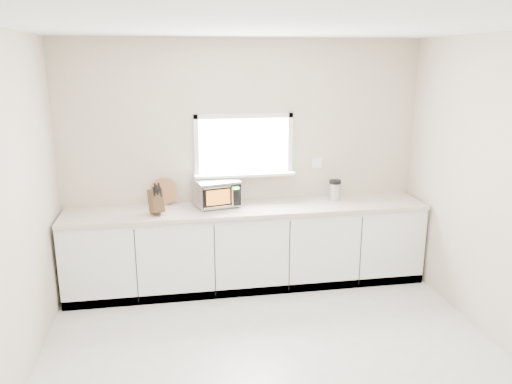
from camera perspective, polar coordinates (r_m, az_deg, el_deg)
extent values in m
plane|color=beige|center=(4.31, 2.90, -20.10)|extent=(4.00, 4.00, 0.00)
cube|color=beige|center=(5.61, -1.42, 3.38)|extent=(4.00, 0.02, 2.70)
cube|color=white|center=(5.56, -1.41, 5.37)|extent=(1.00, 0.02, 0.60)
cube|color=white|center=(5.56, -1.29, 2.01)|extent=(1.12, 0.16, 0.03)
cube|color=white|center=(5.50, -1.41, 8.69)|extent=(1.10, 0.04, 0.05)
cube|color=white|center=(5.61, -1.36, 2.07)|extent=(1.10, 0.04, 0.05)
cube|color=white|center=(5.49, -6.83, 5.16)|extent=(0.05, 0.04, 0.70)
cube|color=white|center=(5.64, 3.92, 5.49)|extent=(0.05, 0.04, 0.70)
cube|color=white|center=(5.79, 6.96, 3.34)|extent=(0.12, 0.01, 0.12)
cube|color=white|center=(5.58, -0.90, -6.42)|extent=(3.92, 0.60, 0.88)
cube|color=beige|center=(5.42, -0.90, -1.93)|extent=(3.92, 0.64, 0.04)
cylinder|color=black|center=(5.30, -5.93, -2.11)|extent=(0.02, 0.02, 0.01)
cylinder|color=black|center=(5.54, -6.76, -1.36)|extent=(0.02, 0.02, 0.01)
cylinder|color=black|center=(5.42, -2.15, -1.66)|extent=(0.02, 0.02, 0.01)
cylinder|color=black|center=(5.66, -3.13, -0.95)|extent=(0.02, 0.02, 0.01)
cube|color=#B5B8BD|center=(5.44, -4.51, -0.09)|extent=(0.51, 0.43, 0.27)
cube|color=black|center=(5.28, -3.89, -0.55)|extent=(0.42, 0.11, 0.24)
cube|color=orange|center=(5.26, -4.33, -0.61)|extent=(0.26, 0.07, 0.16)
cylinder|color=silver|center=(5.29, -2.71, -0.49)|extent=(0.02, 0.02, 0.21)
cube|color=black|center=(5.32, -2.34, -0.38)|extent=(0.11, 0.03, 0.23)
cube|color=#19FF33|center=(5.30, -2.33, 0.44)|extent=(0.07, 0.02, 0.02)
cube|color=silver|center=(5.40, -4.54, 1.31)|extent=(0.51, 0.43, 0.01)
cube|color=#4B321A|center=(5.24, -11.37, -0.98)|extent=(0.18, 0.26, 0.28)
cube|color=black|center=(5.15, -11.60, 0.05)|extent=(0.03, 0.05, 0.10)
cube|color=black|center=(5.15, -11.25, 0.22)|extent=(0.03, 0.05, 0.10)
cube|color=black|center=(5.17, -10.88, 0.03)|extent=(0.03, 0.05, 0.10)
cube|color=black|center=(5.14, -11.44, 0.44)|extent=(0.03, 0.05, 0.10)
cube|color=black|center=(5.15, -11.03, 0.49)|extent=(0.03, 0.05, 0.10)
cylinder|color=#A76B41|center=(5.56, -10.50, 0.06)|extent=(0.30, 0.07, 0.30)
cylinder|color=#B5B8BD|center=(5.74, 8.99, 0.03)|extent=(0.17, 0.17, 0.19)
cylinder|color=black|center=(5.71, 9.04, 1.19)|extent=(0.16, 0.16, 0.05)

